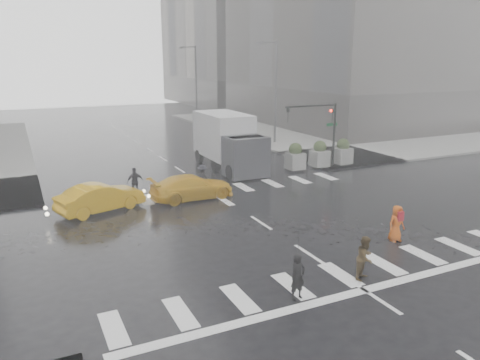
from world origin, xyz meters
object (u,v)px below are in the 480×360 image
traffic_signal_pole (323,123)px  taxi_mid (101,198)px  box_truck (229,141)px  pedestrian_orange (396,223)px  pedestrian_brown (365,258)px

traffic_signal_pole → taxi_mid: size_ratio=1.03×
traffic_signal_pole → box_truck: (-5.85, 2.60, -1.20)m
traffic_signal_pole → taxi_mid: bearing=-169.0°
traffic_signal_pole → pedestrian_orange: 13.58m
pedestrian_brown → taxi_mid: 13.57m
traffic_signal_pole → pedestrian_orange: (-4.94, -12.42, -2.43)m
pedestrian_brown → pedestrian_orange: (3.51, 2.19, 0.01)m
pedestrian_brown → taxi_mid: size_ratio=0.36×
pedestrian_brown → taxi_mid: pedestrian_brown is taller
pedestrian_orange → taxi_mid: size_ratio=0.36×
pedestrian_orange → taxi_mid: 14.13m
pedestrian_brown → taxi_mid: bearing=94.1°
traffic_signal_pole → box_truck: bearing=156.0°
pedestrian_orange → taxi_mid: (-10.53, 9.42, -0.07)m
pedestrian_brown → box_truck: bearing=54.4°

